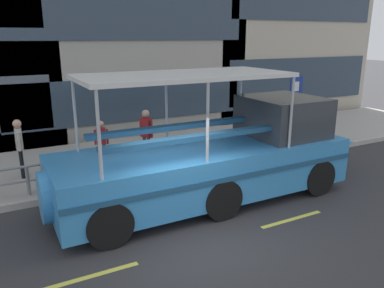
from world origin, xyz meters
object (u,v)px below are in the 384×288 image
pedestrian_near_bow (236,125)px  pedestrian_mid_left (146,131)px  parking_sign (295,98)px  duck_tour_boat (224,157)px  pedestrian_near_stern (19,143)px  pedestrian_mid_right (101,139)px

pedestrian_near_bow → pedestrian_mid_left: 3.43m
parking_sign → duck_tour_boat: (-5.02, -2.83, -0.83)m
parking_sign → pedestrian_near_bow: size_ratio=1.67×
parking_sign → pedestrian_near_stern: parking_sign is taller
pedestrian_near_bow → pedestrian_mid_right: bearing=175.0°
pedestrian_mid_left → pedestrian_near_stern: bearing=173.4°
duck_tour_boat → pedestrian_mid_left: bearing=107.1°
duck_tour_boat → pedestrian_near_bow: 3.86m
pedestrian_mid_left → parking_sign: bearing=-3.1°
parking_sign → pedestrian_near_stern: size_ratio=1.48×
duck_tour_boat → pedestrian_mid_right: 4.16m
pedestrian_mid_right → pedestrian_mid_left: bearing=-10.5°
pedestrian_mid_left → pedestrian_near_stern: pedestrian_mid_left is taller
pedestrian_near_bow → pedestrian_mid_left: (-3.42, 0.17, 0.13)m
pedestrian_mid_left → pedestrian_near_stern: (-3.77, 0.44, -0.01)m
pedestrian_mid_right → pedestrian_near_stern: size_ratio=0.86×
duck_tour_boat → pedestrian_mid_left: 3.30m
pedestrian_near_bow → pedestrian_near_stern: (-7.18, 0.60, 0.12)m
pedestrian_near_bow → pedestrian_mid_left: size_ratio=0.87×
duck_tour_boat → pedestrian_mid_right: bearing=124.9°
duck_tour_boat → parking_sign: bearing=29.4°
parking_sign → duck_tour_boat: bearing=-150.6°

